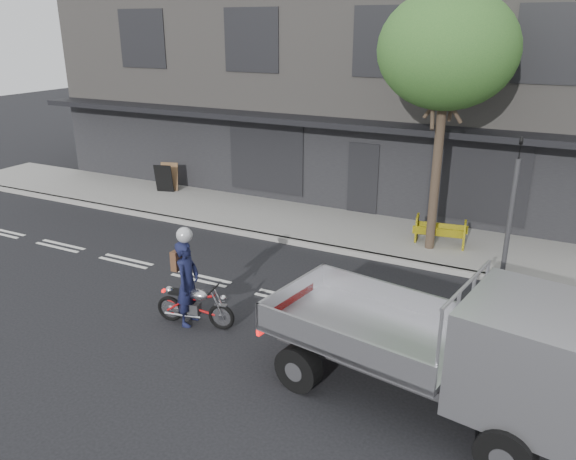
{
  "coord_description": "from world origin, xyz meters",
  "views": [
    {
      "loc": [
        5.15,
        -10.23,
        5.87
      ],
      "look_at": [
        -0.26,
        0.5,
        1.47
      ],
      "focal_mm": 35.0,
      "sensor_mm": 36.0,
      "label": 1
    }
  ],
  "objects_px": {
    "street_tree": "(447,51)",
    "sandwich_board": "(164,178)",
    "traffic_light_pole": "(511,215)",
    "motorcycle": "(195,304)",
    "construction_barrier": "(438,233)",
    "flatbed_ute": "(495,352)",
    "rider": "(188,283)"
  },
  "relations": [
    {
      "from": "traffic_light_pole",
      "to": "motorcycle",
      "type": "relative_size",
      "value": 2.02
    },
    {
      "from": "motorcycle",
      "to": "flatbed_ute",
      "type": "xyz_separation_m",
      "value": [
        5.87,
        -0.6,
        0.88
      ]
    },
    {
      "from": "construction_barrier",
      "to": "flatbed_ute",
      "type": "bearing_deg",
      "value": -71.55
    },
    {
      "from": "rider",
      "to": "flatbed_ute",
      "type": "xyz_separation_m",
      "value": [
        6.02,
        -0.6,
        0.43
      ]
    },
    {
      "from": "traffic_light_pole",
      "to": "motorcycle",
      "type": "distance_m",
      "value": 7.62
    },
    {
      "from": "street_tree",
      "to": "rider",
      "type": "height_order",
      "value": "street_tree"
    },
    {
      "from": "flatbed_ute",
      "to": "construction_barrier",
      "type": "relative_size",
      "value": 3.84
    },
    {
      "from": "construction_barrier",
      "to": "sandwich_board",
      "type": "height_order",
      "value": "sandwich_board"
    },
    {
      "from": "motorcycle",
      "to": "construction_barrier",
      "type": "distance_m",
      "value": 7.23
    },
    {
      "from": "traffic_light_pole",
      "to": "sandwich_board",
      "type": "xyz_separation_m",
      "value": [
        -11.87,
        1.91,
        -0.99
      ]
    },
    {
      "from": "motorcycle",
      "to": "flatbed_ute",
      "type": "relative_size",
      "value": 0.32
    },
    {
      "from": "construction_barrier",
      "to": "traffic_light_pole",
      "type": "bearing_deg",
      "value": -29.64
    },
    {
      "from": "traffic_light_pole",
      "to": "construction_barrier",
      "type": "relative_size",
      "value": 2.52
    },
    {
      "from": "traffic_light_pole",
      "to": "sandwich_board",
      "type": "distance_m",
      "value": 12.07
    },
    {
      "from": "street_tree",
      "to": "sandwich_board",
      "type": "bearing_deg",
      "value": 173.85
    },
    {
      "from": "street_tree",
      "to": "flatbed_ute",
      "type": "height_order",
      "value": "street_tree"
    },
    {
      "from": "rider",
      "to": "flatbed_ute",
      "type": "relative_size",
      "value": 0.34
    },
    {
      "from": "sandwich_board",
      "to": "rider",
      "type": "bearing_deg",
      "value": -65.19
    },
    {
      "from": "traffic_light_pole",
      "to": "rider",
      "type": "xyz_separation_m",
      "value": [
        -5.55,
        -5.24,
        -0.74
      ]
    },
    {
      "from": "motorcycle",
      "to": "sandwich_board",
      "type": "relative_size",
      "value": 1.7
    },
    {
      "from": "rider",
      "to": "flatbed_ute",
      "type": "bearing_deg",
      "value": -104.7
    },
    {
      "from": "rider",
      "to": "construction_barrier",
      "type": "height_order",
      "value": "rider"
    },
    {
      "from": "motorcycle",
      "to": "sandwich_board",
      "type": "xyz_separation_m",
      "value": [
        -6.47,
        7.16,
        0.2
      ]
    },
    {
      "from": "rider",
      "to": "sandwich_board",
      "type": "xyz_separation_m",
      "value": [
        -6.32,
        7.16,
        -0.25
      ]
    },
    {
      "from": "motorcycle",
      "to": "flatbed_ute",
      "type": "height_order",
      "value": "flatbed_ute"
    },
    {
      "from": "traffic_light_pole",
      "to": "construction_barrier",
      "type": "xyz_separation_m",
      "value": [
        -1.82,
        1.04,
        -1.11
      ]
    },
    {
      "from": "motorcycle",
      "to": "flatbed_ute",
      "type": "bearing_deg",
      "value": -14.84
    },
    {
      "from": "street_tree",
      "to": "construction_barrier",
      "type": "relative_size",
      "value": 4.85
    },
    {
      "from": "street_tree",
      "to": "construction_barrier",
      "type": "xyz_separation_m",
      "value": [
        0.18,
        0.19,
        -4.74
      ]
    },
    {
      "from": "motorcycle",
      "to": "traffic_light_pole",
      "type": "bearing_deg",
      "value": 35.12
    },
    {
      "from": "street_tree",
      "to": "traffic_light_pole",
      "type": "height_order",
      "value": "street_tree"
    },
    {
      "from": "sandwich_board",
      "to": "flatbed_ute",
      "type": "bearing_deg",
      "value": -48.79
    }
  ]
}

